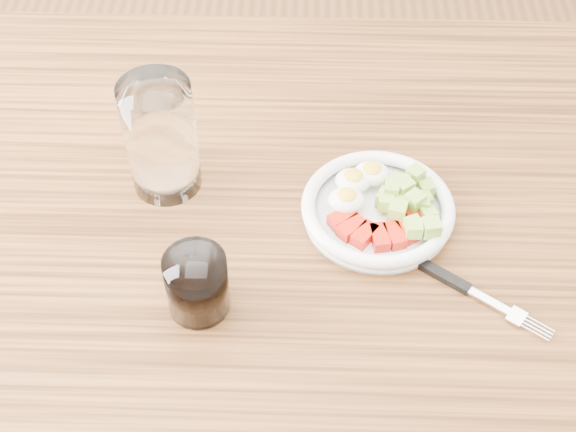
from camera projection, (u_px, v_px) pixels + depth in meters
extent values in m
cube|color=brown|center=(296.00, 249.00, 0.98)|extent=(1.50, 0.90, 0.04)
cylinder|color=white|center=(377.00, 214.00, 0.98)|extent=(0.18, 0.18, 0.01)
torus|color=white|center=(378.00, 207.00, 0.97)|extent=(0.19, 0.19, 0.02)
cube|color=red|center=(343.00, 219.00, 0.96)|extent=(0.04, 0.04, 0.02)
cube|color=red|center=(351.00, 228.00, 0.95)|extent=(0.04, 0.04, 0.02)
cube|color=red|center=(365.00, 235.00, 0.95)|extent=(0.04, 0.04, 0.02)
cube|color=red|center=(380.00, 237.00, 0.94)|extent=(0.02, 0.04, 0.02)
cube|color=red|center=(395.00, 236.00, 0.94)|extent=(0.03, 0.04, 0.02)
cube|color=red|center=(407.00, 229.00, 0.95)|extent=(0.03, 0.04, 0.02)
cube|color=red|center=(415.00, 220.00, 0.96)|extent=(0.04, 0.03, 0.02)
ellipsoid|color=white|center=(353.00, 181.00, 0.99)|extent=(0.04, 0.04, 0.02)
ellipsoid|color=yellow|center=(353.00, 175.00, 0.98)|extent=(0.02, 0.02, 0.01)
ellipsoid|color=white|center=(371.00, 174.00, 1.00)|extent=(0.04, 0.04, 0.02)
ellipsoid|color=yellow|center=(372.00, 168.00, 0.99)|extent=(0.02, 0.02, 0.01)
ellipsoid|color=white|center=(347.00, 200.00, 0.97)|extent=(0.04, 0.04, 0.02)
ellipsoid|color=yellow|center=(347.00, 195.00, 0.96)|extent=(0.02, 0.02, 0.01)
cube|color=#A4CD4E|center=(394.00, 197.00, 0.98)|extent=(0.03, 0.03, 0.02)
cube|color=#A4CD4E|center=(392.00, 190.00, 0.97)|extent=(0.02, 0.02, 0.02)
cube|color=#A4CD4E|center=(415.00, 175.00, 0.99)|extent=(0.03, 0.03, 0.02)
cube|color=#A4CD4E|center=(403.00, 189.00, 0.99)|extent=(0.02, 0.02, 0.02)
cube|color=#A4CD4E|center=(414.00, 229.00, 0.93)|extent=(0.02, 0.02, 0.02)
cube|color=#A4CD4E|center=(404.00, 187.00, 0.97)|extent=(0.03, 0.03, 0.02)
cube|color=#A4CD4E|center=(386.00, 202.00, 0.97)|extent=(0.02, 0.02, 0.02)
cube|color=#A4CD4E|center=(398.00, 211.00, 0.95)|extent=(0.02, 0.02, 0.02)
cube|color=#A4CD4E|center=(431.00, 228.00, 0.93)|extent=(0.02, 0.02, 0.02)
cube|color=#A4CD4E|center=(397.00, 185.00, 0.98)|extent=(0.02, 0.02, 0.02)
cube|color=#A4CD4E|center=(400.00, 185.00, 0.98)|extent=(0.02, 0.02, 0.02)
cube|color=#A4CD4E|center=(402.00, 204.00, 0.96)|extent=(0.02, 0.02, 0.02)
cube|color=#A4CD4E|center=(392.00, 186.00, 0.99)|extent=(0.02, 0.02, 0.02)
cube|color=#A4CD4E|center=(417.00, 203.00, 0.97)|extent=(0.02, 0.02, 0.02)
cube|color=#A4CD4E|center=(429.00, 215.00, 0.96)|extent=(0.02, 0.02, 0.02)
cube|color=#A4CD4E|center=(426.00, 189.00, 0.99)|extent=(0.02, 0.02, 0.02)
cube|color=#A4CD4E|center=(386.00, 199.00, 0.98)|extent=(0.03, 0.03, 0.02)
cube|color=#A4CD4E|center=(415.00, 201.00, 0.96)|extent=(0.03, 0.03, 0.02)
cube|color=#A4CD4E|center=(423.00, 201.00, 0.98)|extent=(0.02, 0.02, 0.02)
cube|color=#A4CD4E|center=(413.00, 225.00, 0.94)|extent=(0.02, 0.02, 0.02)
cube|color=#A4CD4E|center=(422.00, 203.00, 0.96)|extent=(0.02, 0.02, 0.02)
cube|color=black|center=(433.00, 270.00, 0.93)|extent=(0.08, 0.06, 0.01)
cube|color=silver|center=(491.00, 302.00, 0.90)|extent=(0.05, 0.04, 0.00)
cube|color=silver|center=(517.00, 316.00, 0.89)|extent=(0.03, 0.03, 0.00)
cylinder|color=silver|center=(535.00, 333.00, 0.87)|extent=(0.03, 0.02, 0.00)
cylinder|color=silver|center=(537.00, 330.00, 0.88)|extent=(0.03, 0.02, 0.00)
cylinder|color=silver|center=(539.00, 327.00, 0.88)|extent=(0.03, 0.02, 0.00)
cylinder|color=silver|center=(541.00, 324.00, 0.88)|extent=(0.03, 0.02, 0.00)
cylinder|color=white|center=(161.00, 138.00, 0.97)|extent=(0.09, 0.09, 0.16)
cylinder|color=white|center=(197.00, 284.00, 0.87)|extent=(0.07, 0.07, 0.08)
cylinder|color=black|center=(197.00, 285.00, 0.87)|extent=(0.06, 0.06, 0.07)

